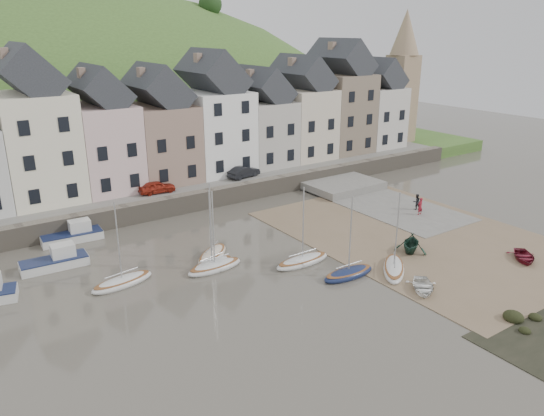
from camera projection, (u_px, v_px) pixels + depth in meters
ground at (317, 267)px, 38.97m from camera, size 160.00×160.00×0.00m
quay_land at (152, 168)px, 63.65m from camera, size 90.00×30.00×1.50m
quay_street at (194, 184)px, 54.43m from camera, size 70.00×7.00×0.10m
seawall at (210, 198)px, 51.92m from camera, size 70.00×1.20×1.80m
beach at (416, 236)px, 44.85m from camera, size 18.00×26.00×0.06m
slipway at (381, 203)px, 53.21m from camera, size 8.00×18.00×0.12m
hillside at (69, 244)px, 88.90m from camera, size 134.40×84.00×84.00m
townhouse_terrace at (191, 123)px, 56.21m from camera, size 61.05×8.00×13.93m
church_spire at (403, 73)px, 72.55m from camera, size 4.00×4.00×18.00m
sailboat_0 at (122, 282)px, 36.18m from camera, size 4.77×2.22×6.32m
sailboat_1 at (212, 265)px, 38.73m from camera, size 4.20×2.38×6.32m
sailboat_2 at (212, 255)px, 40.48m from camera, size 4.31×3.90×6.32m
sailboat_3 at (215, 266)px, 38.49m from camera, size 4.53×1.73×6.32m
sailboat_4 at (302, 261)px, 39.43m from camera, size 4.80×1.58×6.32m
sailboat_5 at (348, 273)px, 37.43m from camera, size 4.38×1.60×6.32m
sailboat_6 at (394, 268)px, 38.24m from camera, size 4.61×4.48×6.32m
motorboat_0 at (56, 260)px, 38.81m from camera, size 4.87×1.98×1.70m
motorboat_2 at (74, 234)px, 43.69m from camera, size 4.97×2.00×1.70m
rowboat_white at (423, 287)px, 35.27m from camera, size 3.54×3.61×0.61m
rowboat_green at (411, 243)px, 41.28m from camera, size 3.90×3.79×1.56m
rowboat_red at (524, 256)px, 39.94m from camera, size 3.57×3.58×0.61m
person_red at (420, 206)px, 49.43m from camera, size 0.62×0.42×1.67m
person_dark at (417, 202)px, 50.89m from camera, size 0.88×0.77×1.55m
car_left at (157, 187)px, 51.05m from camera, size 3.66×1.69×1.22m
car_right at (244, 172)px, 56.41m from camera, size 3.98×2.07×1.25m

